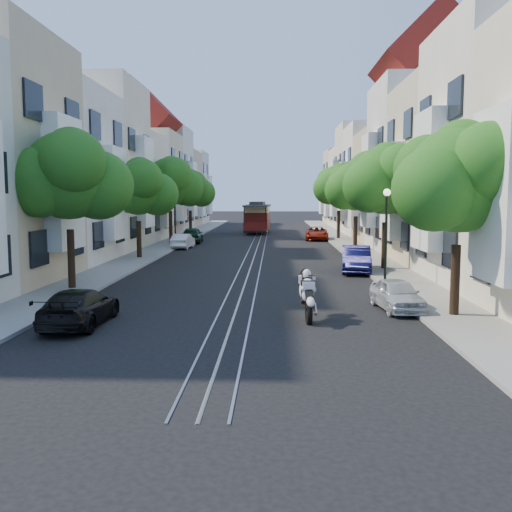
# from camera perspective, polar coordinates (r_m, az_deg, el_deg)

# --- Properties ---
(ground) EXTENTS (200.00, 200.00, 0.00)m
(ground) POSITION_cam_1_polar(r_m,az_deg,el_deg) (49.67, 0.33, 1.44)
(ground) COLOR black
(ground) RESTS_ON ground
(sidewalk_east) EXTENTS (2.50, 80.00, 0.12)m
(sidewalk_east) POSITION_cam_1_polar(r_m,az_deg,el_deg) (50.00, 8.66, 1.47)
(sidewalk_east) COLOR gray
(sidewalk_east) RESTS_ON ground
(sidewalk_west) EXTENTS (2.50, 80.00, 0.12)m
(sidewalk_west) POSITION_cam_1_polar(r_m,az_deg,el_deg) (50.39, -7.94, 1.52)
(sidewalk_west) COLOR gray
(sidewalk_west) RESTS_ON ground
(rail_left) EXTENTS (0.06, 80.00, 0.02)m
(rail_left) POSITION_cam_1_polar(r_m,az_deg,el_deg) (49.69, -0.31, 1.46)
(rail_left) COLOR gray
(rail_left) RESTS_ON ground
(rail_slot) EXTENTS (0.06, 80.00, 0.02)m
(rail_slot) POSITION_cam_1_polar(r_m,az_deg,el_deg) (49.67, 0.33, 1.46)
(rail_slot) COLOR gray
(rail_slot) RESTS_ON ground
(rail_right) EXTENTS (0.06, 80.00, 0.02)m
(rail_right) POSITION_cam_1_polar(r_m,az_deg,el_deg) (49.66, 0.96, 1.45)
(rail_right) COLOR gray
(rail_right) RESTS_ON ground
(lane_line) EXTENTS (0.08, 80.00, 0.01)m
(lane_line) POSITION_cam_1_polar(r_m,az_deg,el_deg) (49.67, 0.33, 1.45)
(lane_line) COLOR tan
(lane_line) RESTS_ON ground
(townhouses_east) EXTENTS (7.75, 72.00, 12.00)m
(townhouses_east) POSITION_cam_1_polar(r_m,az_deg,el_deg) (50.54, 14.02, 7.23)
(townhouses_east) COLOR beige
(townhouses_east) RESTS_ON ground
(townhouses_west) EXTENTS (7.75, 72.00, 11.76)m
(townhouses_west) POSITION_cam_1_polar(r_m,az_deg,el_deg) (51.16, -13.19, 7.11)
(townhouses_west) COLOR silver
(townhouses_west) RESTS_ON ground
(tree_e_a) EXTENTS (4.72, 3.87, 6.27)m
(tree_e_a) POSITION_cam_1_polar(r_m,az_deg,el_deg) (19.40, 19.80, 6.96)
(tree_e_a) COLOR black
(tree_e_a) RESTS_ON ground
(tree_e_b) EXTENTS (4.93, 4.08, 6.68)m
(tree_e_b) POSITION_cam_1_polar(r_m,az_deg,el_deg) (31.05, 12.98, 7.29)
(tree_e_b) COLOR black
(tree_e_b) RESTS_ON ground
(tree_e_c) EXTENTS (4.84, 3.99, 6.52)m
(tree_e_c) POSITION_cam_1_polar(r_m,az_deg,el_deg) (41.90, 10.08, 6.80)
(tree_e_c) COLOR black
(tree_e_c) RESTS_ON ground
(tree_e_d) EXTENTS (5.01, 4.16, 6.85)m
(tree_e_d) POSITION_cam_1_polar(r_m,az_deg,el_deg) (52.81, 8.38, 6.94)
(tree_e_d) COLOR black
(tree_e_d) RESTS_ON ground
(tree_w_a) EXTENTS (4.93, 4.08, 6.68)m
(tree_w_a) POSITION_cam_1_polar(r_m,az_deg,el_deg) (24.97, -18.13, 7.50)
(tree_w_a) COLOR black
(tree_w_a) RESTS_ON ground
(tree_w_b) EXTENTS (4.72, 3.87, 6.27)m
(tree_w_b) POSITION_cam_1_polar(r_m,az_deg,el_deg) (36.47, -11.64, 6.58)
(tree_w_b) COLOR black
(tree_w_b) RESTS_ON ground
(tree_w_c) EXTENTS (5.13, 4.28, 7.09)m
(tree_w_c) POSITION_cam_1_polar(r_m,az_deg,el_deg) (47.25, -8.53, 7.30)
(tree_w_c) COLOR black
(tree_w_c) RESTS_ON ground
(tree_w_d) EXTENTS (4.84, 3.99, 6.52)m
(tree_w_d) POSITION_cam_1_polar(r_m,az_deg,el_deg) (58.10, -6.56, 6.61)
(tree_w_d) COLOR black
(tree_w_d) RESTS_ON ground
(lamp_east) EXTENTS (0.32, 0.32, 4.16)m
(lamp_east) POSITION_cam_1_polar(r_m,az_deg,el_deg) (26.00, 12.90, 3.41)
(lamp_east) COLOR black
(lamp_east) RESTS_ON ground
(lamp_west) EXTENTS (0.32, 0.32, 4.16)m
(lamp_west) POSITION_cam_1_polar(r_m,az_deg,el_deg) (44.18, -8.11, 4.51)
(lamp_west) COLOR black
(lamp_west) RESTS_ON ground
(sportbike_rider) EXTENTS (0.57, 2.21, 1.65)m
(sportbike_rider) POSITION_cam_1_polar(r_m,az_deg,el_deg) (18.32, 5.13, -3.55)
(sportbike_rider) COLOR black
(sportbike_rider) RESTS_ON ground
(cable_car) EXTENTS (2.85, 8.08, 3.07)m
(cable_car) POSITION_cam_1_polar(r_m,az_deg,el_deg) (61.22, 0.16, 4.01)
(cable_car) COLOR black
(cable_car) RESTS_ON ground
(parked_car_e_near) EXTENTS (1.64, 3.35, 1.10)m
(parked_car_e_near) POSITION_cam_1_polar(r_m,az_deg,el_deg) (20.44, 13.92, -3.76)
(parked_car_e_near) COLOR #B8BEC5
(parked_car_e_near) RESTS_ON ground
(parked_car_e_mid) EXTENTS (1.89, 4.27, 1.36)m
(parked_car_e_mid) POSITION_cam_1_polar(r_m,az_deg,el_deg) (30.18, 9.99, -0.31)
(parked_car_e_mid) COLOR #0B0C3A
(parked_car_e_mid) RESTS_ON ground
(parked_car_e_far) EXTENTS (2.23, 4.45, 1.21)m
(parked_car_e_far) POSITION_cam_1_polar(r_m,az_deg,el_deg) (51.64, 6.09, 2.26)
(parked_car_e_far) COLOR maroon
(parked_car_e_far) RESTS_ON ground
(parked_car_w_near) EXTENTS (1.65, 3.97, 1.15)m
(parked_car_w_near) POSITION_cam_1_polar(r_m,az_deg,el_deg) (18.34, -17.25, -4.90)
(parked_car_w_near) COLOR black
(parked_car_w_near) RESTS_ON ground
(parked_car_w_mid) EXTENTS (1.41, 3.50, 1.13)m
(parked_car_w_mid) POSITION_cam_1_polar(r_m,az_deg,el_deg) (43.43, -7.32, 1.48)
(parked_car_w_mid) COLOR silver
(parked_car_w_mid) RESTS_ON ground
(parked_car_w_far) EXTENTS (1.80, 4.09, 1.37)m
(parked_car_w_far) POSITION_cam_1_polar(r_m,az_deg,el_deg) (48.35, -6.38, 2.09)
(parked_car_w_far) COLOR #143421
(parked_car_w_far) RESTS_ON ground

